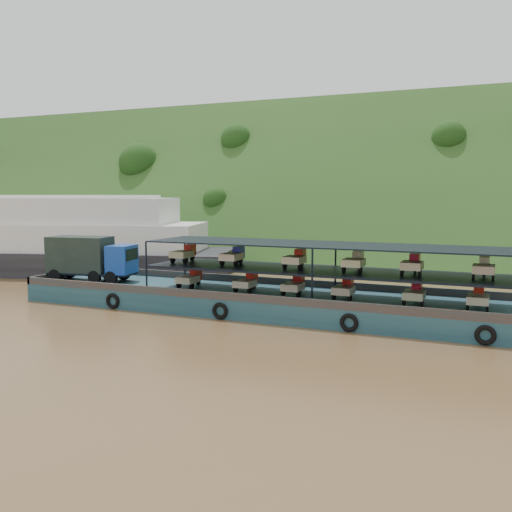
% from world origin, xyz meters
% --- Properties ---
extents(ground, '(160.00, 160.00, 0.00)m').
position_xyz_m(ground, '(0.00, 0.00, 0.00)').
color(ground, brown).
rests_on(ground, ground).
extents(hillside, '(140.00, 39.60, 39.60)m').
position_xyz_m(hillside, '(0.00, 36.00, 0.00)').
color(hillside, '#1C3A15').
rests_on(hillside, ground).
extents(cargo_barge, '(35.05, 7.18, 4.54)m').
position_xyz_m(cargo_barge, '(-0.54, -0.28, 1.11)').
color(cargo_barge, '#143847').
rests_on(cargo_barge, ground).
extents(passenger_ferry, '(38.02, 19.34, 7.48)m').
position_xyz_m(passenger_ferry, '(-27.16, 8.34, 3.24)').
color(passenger_ferry, black).
rests_on(passenger_ferry, ground).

